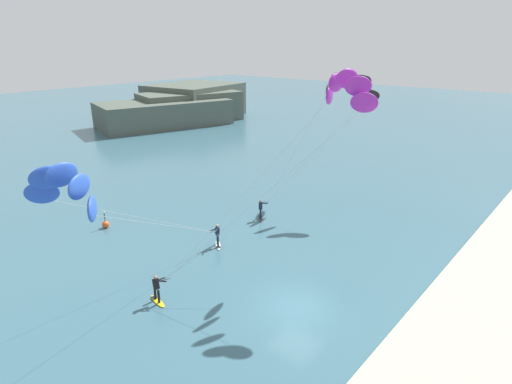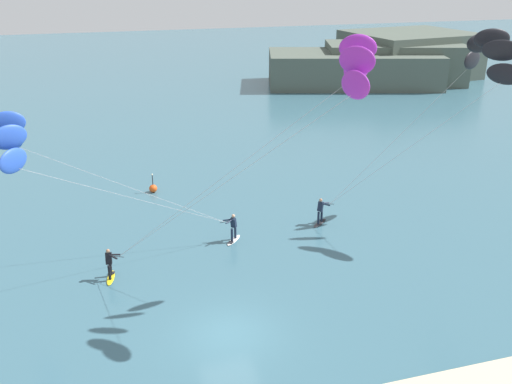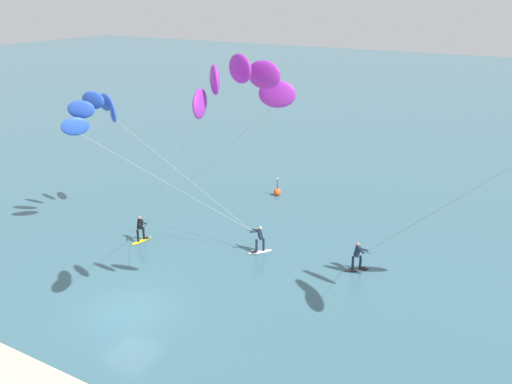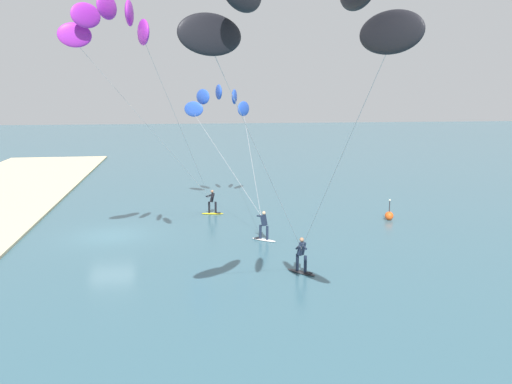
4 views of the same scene
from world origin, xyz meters
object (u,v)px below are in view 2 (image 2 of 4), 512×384
Objects in this scene: kitesurfer_far_out at (21,142)px; marker_buoy at (153,188)px; kitesurfer_nearshore at (483,59)px; kitesurfer_mid_water at (342,75)px.

kitesurfer_far_out is 9.04× the size of marker_buoy.
kitesurfer_nearshore is 8.44× the size of marker_buoy.
kitesurfer_mid_water is at bearing -152.41° from kitesurfer_nearshore.
kitesurfer_mid_water is 20.30m from marker_buoy.
kitesurfer_nearshore is at bearing -0.06° from kitesurfer_far_out.
kitesurfer_nearshore reaches higher than kitesurfer_far_out.
kitesurfer_mid_water reaches higher than marker_buoy.
kitesurfer_nearshore is at bearing -30.39° from marker_buoy.
marker_buoy is (6.80, 10.32, -7.00)m from kitesurfer_far_out.
kitesurfer_far_out is at bearing -123.39° from marker_buoy.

